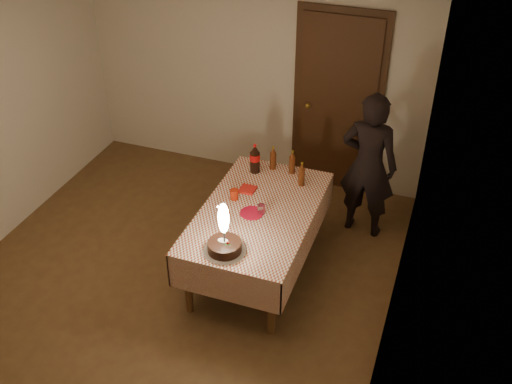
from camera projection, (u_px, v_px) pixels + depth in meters
The scene contains 13 objects.
ground at pixel (173, 284), 5.74m from camera, with size 4.00×4.50×0.01m, color brown.
room_shell at pixel (165, 128), 4.86m from camera, with size 4.04×4.54×2.62m.
dining_table at pixel (258, 219), 5.58m from camera, with size 1.02×1.72×0.71m.
birthday_cake at pixel (224, 240), 4.98m from camera, with size 0.36×0.36×0.49m.
red_plate at pixel (252, 213), 5.48m from camera, with size 0.22×0.22×0.01m, color #B60C27.
red_cup at pixel (234, 194), 5.65m from camera, with size 0.08×0.08×0.10m, color #AC220B.
clear_cup at pixel (261, 209), 5.47m from camera, with size 0.07×0.07×0.09m, color white.
napkin_stack at pixel (248, 189), 5.79m from camera, with size 0.15×0.15×0.02m, color red.
cola_bottle at pixel (255, 159), 5.99m from camera, with size 0.10×0.10×0.32m.
amber_bottle_left at pixel (273, 158), 6.06m from camera, with size 0.06×0.06×0.26m.
amber_bottle_right at pixel (302, 175), 5.81m from camera, with size 0.06×0.06×0.26m.
amber_bottle_mid at pixel (292, 163), 6.00m from camera, with size 0.06×0.06×0.26m.
photographer at pixel (368, 165), 6.01m from camera, with size 0.61×0.46×1.59m.
Camera 1 is at (2.19, -3.72, 3.96)m, focal length 42.00 mm.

